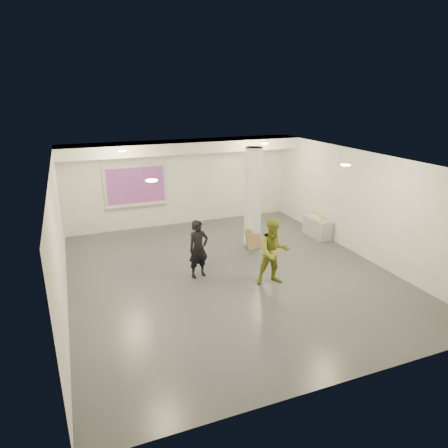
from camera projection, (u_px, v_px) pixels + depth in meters
name	position (u px, v px, depth m)	size (l,w,h in m)	color
floor	(230.00, 273.00, 10.50)	(8.00, 9.00, 0.01)	#373A3F
ceiling	(230.00, 160.00, 9.54)	(8.00, 9.00, 0.01)	white
wall_back	(181.00, 182.00, 13.99)	(8.00, 0.01, 3.00)	silver
wall_front	(342.00, 305.00, 6.05)	(8.00, 0.01, 3.00)	silver
wall_left	(59.00, 240.00, 8.64)	(0.01, 9.00, 3.00)	silver
wall_right	(359.00, 204.00, 11.40)	(0.01, 9.00, 3.00)	silver
soffit_band	(185.00, 146.00, 13.08)	(8.00, 1.10, 0.36)	silver
downlight_nw	(122.00, 151.00, 10.99)	(0.22, 0.22, 0.02)	#E6BB7E
downlight_ne	(265.00, 144.00, 12.51)	(0.22, 0.22, 0.02)	#E6BB7E
downlight_sw	(152.00, 180.00, 7.46)	(0.22, 0.22, 0.02)	#E6BB7E
downlight_se	(346.00, 165.00, 8.98)	(0.22, 0.22, 0.02)	#E6BB7E
column	(253.00, 197.00, 12.12)	(0.52, 0.52, 3.00)	silver
projection_screen	(136.00, 186.00, 13.38)	(2.10, 0.13, 1.42)	silver
credenza	(317.00, 228.00, 13.04)	(0.44, 1.07, 0.62)	#95979B
papers_stack	(314.00, 217.00, 13.10)	(0.27, 0.35, 0.02)	silver
postit_pad	(318.00, 218.00, 12.91)	(0.21, 0.28, 0.03)	#FFEF13
cardboard_back	(253.00, 237.00, 12.28)	(0.51, 0.05, 0.55)	olive
cardboard_front	(254.00, 242.00, 12.02)	(0.43, 0.04, 0.47)	olive
woman	(198.00, 249.00, 10.11)	(0.55, 0.36, 1.52)	black
man	(274.00, 252.00, 9.74)	(0.82, 0.64, 1.68)	olive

